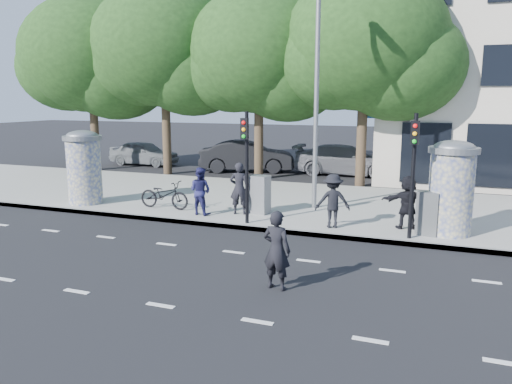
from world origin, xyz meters
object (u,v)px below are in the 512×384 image
at_px(traffic_pole_far, 413,163).
at_px(street_lamp, 317,72).
at_px(ped_d, 333,201).
at_px(bicycle, 164,195).
at_px(ped_f, 408,202).
at_px(car_mid, 247,156).
at_px(car_left, 144,153).
at_px(ad_column_right, 451,186).
at_px(ad_column_left, 84,165).
at_px(cabinet_left, 260,194).
at_px(car_right, 345,160).
at_px(ped_b, 239,188).
at_px(man_road, 277,250).
at_px(cabinet_right, 428,213).
at_px(ped_c, 200,191).
at_px(traffic_pole_near, 246,156).

height_order(traffic_pole_far, street_lamp, street_lamp).
relative_size(ped_d, bicycle, 0.86).
bearing_deg(ped_f, car_mid, -64.44).
xyz_separation_m(bicycle, car_left, (-7.61, 10.41, 0.07)).
bearing_deg(ad_column_right, car_mid, 135.13).
bearing_deg(ped_d, bicycle, -23.72).
bearing_deg(ad_column_left, cabinet_left, 6.22).
relative_size(ad_column_right, bicycle, 1.43).
bearing_deg(car_right, traffic_pole_far, -163.68).
bearing_deg(traffic_pole_far, ped_b, 168.90).
distance_m(ped_b, ped_d, 3.31).
distance_m(street_lamp, car_mid, 10.74).
bearing_deg(ad_column_left, car_mid, 77.62).
xyz_separation_m(street_lamp, ped_b, (-2.08, -1.77, -3.78)).
height_order(car_mid, car_right, car_mid).
distance_m(ped_d, man_road, 4.83).
relative_size(ped_f, cabinet_left, 1.24).
xyz_separation_m(street_lamp, cabinet_right, (3.84, -2.24, -4.03)).
height_order(street_lamp, cabinet_right, street_lamp).
bearing_deg(bicycle, ad_column_left, 94.19).
bearing_deg(ped_f, ped_c, -12.11).
relative_size(ped_b, cabinet_right, 1.40).
bearing_deg(ped_b, car_left, -58.00).
distance_m(ped_c, cabinet_right, 7.11).
height_order(ped_d, car_left, ped_d).
height_order(street_lamp, bicycle, street_lamp).
bearing_deg(traffic_pole_near, ad_column_right, 8.89).
bearing_deg(ped_b, man_road, 106.37).
height_order(ad_column_right, cabinet_right, ad_column_right).
bearing_deg(ped_b, ped_d, 155.82).
xyz_separation_m(ped_b, cabinet_right, (5.93, -0.47, -0.24)).
xyz_separation_m(ad_column_right, car_right, (-4.97, 10.83, -0.77)).
height_order(traffic_pole_near, man_road, traffic_pole_near).
xyz_separation_m(ped_c, cabinet_left, (1.78, 0.84, -0.15)).
xyz_separation_m(ad_column_left, cabinet_right, (11.84, -0.11, -0.77)).
relative_size(ad_column_left, ped_f, 1.67).
xyz_separation_m(street_lamp, ped_c, (-3.26, -2.26, -3.86)).
xyz_separation_m(ped_c, cabinet_right, (7.10, 0.02, -0.17)).
bearing_deg(ped_f, traffic_pole_far, 81.43).
relative_size(man_road, cabinet_right, 1.37).
xyz_separation_m(bicycle, cabinet_right, (8.67, -0.31, 0.13)).
relative_size(ped_f, car_right, 0.30).
bearing_deg(man_road, ped_d, -83.03).
distance_m(traffic_pole_far, cabinet_left, 5.28).
bearing_deg(car_right, cabinet_left, 172.59).
relative_size(ped_c, bicycle, 0.84).
bearing_deg(ped_d, traffic_pole_far, 149.24).
distance_m(traffic_pole_near, bicycle, 3.89).
xyz_separation_m(man_road, cabinet_left, (-2.50, 5.79, -0.06)).
relative_size(street_lamp, ped_b, 4.64).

